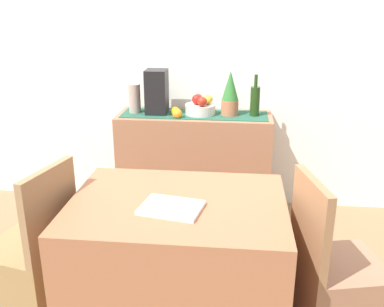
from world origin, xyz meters
TOP-DOWN VIEW (x-y plane):
  - ground_plane at (0.00, 0.00)m, footprint 6.40×6.40m
  - room_wall_rear at (0.00, 1.18)m, footprint 6.40×0.06m
  - sideboard_console at (-0.07, 0.92)m, footprint 1.19×0.42m
  - table_runner at (-0.07, 0.92)m, footprint 1.12×0.32m
  - fruit_bowl at (-0.03, 0.92)m, footprint 0.23×0.23m
  - apple_center at (0.03, 0.93)m, footprint 0.07×0.07m
  - apple_upper at (-0.05, 0.92)m, footprint 0.08×0.08m
  - apple_front at (-0.01, 0.85)m, footprint 0.07×0.07m
  - apple_left at (-0.05, 0.99)m, footprint 0.07×0.07m
  - wine_bottle at (0.39, 0.92)m, footprint 0.07×0.07m
  - coffee_maker at (-0.36, 0.92)m, footprint 0.16×0.18m
  - ceramic_vase at (-0.54, 0.92)m, footprint 0.09×0.09m
  - potted_plant at (0.20, 0.92)m, footprint 0.13×0.13m
  - orange_loose_end at (-0.19, 0.79)m, footprint 0.07×0.07m
  - orange_loose_far at (-0.21, 0.88)m, footprint 0.07×0.07m
  - dining_table at (-0.02, -0.43)m, footprint 1.06×0.80m
  - open_book at (-0.03, -0.52)m, footprint 0.32×0.26m
  - chair_near_window at (-0.81, -0.44)m, footprint 0.48×0.48m
  - chair_by_corner at (0.77, -0.44)m, footprint 0.48×0.48m

SIDE VIEW (x-z plane):
  - ground_plane at x=0.00m, z-range -0.02..0.00m
  - chair_near_window at x=-0.81m, z-range -0.18..0.72m
  - chair_by_corner at x=0.77m, z-range -0.18..0.72m
  - dining_table at x=-0.02m, z-range 0.00..0.74m
  - sideboard_console at x=-0.07m, z-range 0.00..0.83m
  - open_book at x=-0.03m, z-range 0.74..0.76m
  - table_runner at x=-0.07m, z-range 0.83..0.83m
  - orange_loose_far at x=-0.21m, z-range 0.83..0.89m
  - orange_loose_end at x=-0.19m, z-range 0.83..0.90m
  - fruit_bowl at x=-0.03m, z-range 0.83..0.91m
  - ceramic_vase at x=-0.54m, z-range 0.83..1.05m
  - apple_left at x=-0.05m, z-range 0.91..0.97m
  - apple_front at x=-0.01m, z-range 0.91..0.98m
  - apple_center at x=0.03m, z-range 0.91..0.98m
  - apple_upper at x=-0.05m, z-range 0.91..0.99m
  - wine_bottle at x=0.39m, z-range 0.79..1.11m
  - potted_plant at x=0.20m, z-range 0.82..1.17m
  - coffee_maker at x=-0.36m, z-range 0.83..1.17m
  - room_wall_rear at x=0.00m, z-range 0.00..2.70m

